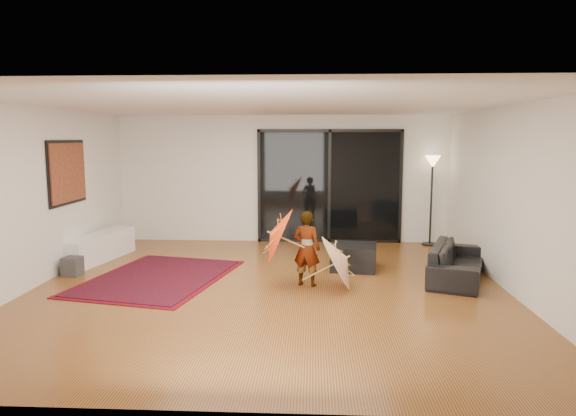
# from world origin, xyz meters

# --- Properties ---
(floor) EXTENTS (7.00, 7.00, 0.00)m
(floor) POSITION_xyz_m (0.00, 0.00, 0.00)
(floor) COLOR #946228
(floor) RESTS_ON ground
(ceiling) EXTENTS (7.00, 7.00, 0.00)m
(ceiling) POSITION_xyz_m (0.00, 0.00, 2.70)
(ceiling) COLOR white
(ceiling) RESTS_ON wall_back
(wall_back) EXTENTS (7.00, 0.00, 7.00)m
(wall_back) POSITION_xyz_m (0.00, 3.50, 1.35)
(wall_back) COLOR silver
(wall_back) RESTS_ON floor
(wall_front) EXTENTS (7.00, 0.00, 7.00)m
(wall_front) POSITION_xyz_m (0.00, -3.50, 1.35)
(wall_front) COLOR silver
(wall_front) RESTS_ON floor
(wall_left) EXTENTS (0.00, 7.00, 7.00)m
(wall_left) POSITION_xyz_m (-3.50, 0.00, 1.35)
(wall_left) COLOR silver
(wall_left) RESTS_ON floor
(wall_right) EXTENTS (0.00, 7.00, 7.00)m
(wall_right) POSITION_xyz_m (3.50, 0.00, 1.35)
(wall_right) COLOR silver
(wall_right) RESTS_ON floor
(sliding_door) EXTENTS (3.06, 0.07, 2.40)m
(sliding_door) POSITION_xyz_m (1.00, 3.47, 1.20)
(sliding_door) COLOR black
(sliding_door) RESTS_ON wall_back
(painting) EXTENTS (0.04, 1.28, 1.08)m
(painting) POSITION_xyz_m (-3.46, 1.00, 1.65)
(painting) COLOR black
(painting) RESTS_ON wall_left
(media_console) EXTENTS (0.77, 1.80, 0.48)m
(media_console) POSITION_xyz_m (-3.25, 1.59, 0.24)
(media_console) COLOR white
(media_console) RESTS_ON floor
(speaker) EXTENTS (0.29, 0.29, 0.31)m
(speaker) POSITION_xyz_m (-3.25, 0.53, 0.15)
(speaker) COLOR #424244
(speaker) RESTS_ON floor
(persian_rug) EXTENTS (2.47, 3.06, 0.02)m
(persian_rug) POSITION_xyz_m (-1.81, 0.45, 0.01)
(persian_rug) COLOR #5C0715
(persian_rug) RESTS_ON floor
(sofa) EXTENTS (1.34, 2.02, 0.55)m
(sofa) POSITION_xyz_m (2.95, 0.65, 0.27)
(sofa) COLOR black
(sofa) RESTS_ON floor
(ottoman) EXTENTS (0.83, 0.83, 0.42)m
(ottoman) POSITION_xyz_m (1.36, 1.19, 0.21)
(ottoman) COLOR black
(ottoman) RESTS_ON floor
(floor_lamp) EXTENTS (0.32, 0.32, 1.86)m
(floor_lamp) POSITION_xyz_m (3.10, 3.25, 1.47)
(floor_lamp) COLOR black
(floor_lamp) RESTS_ON floor
(child) EXTENTS (0.48, 0.39, 1.14)m
(child) POSITION_xyz_m (0.56, 0.16, 0.57)
(child) COLOR #999999
(child) RESTS_ON floor
(parasol_orange) EXTENTS (0.52, 0.92, 0.91)m
(parasol_orange) POSITION_xyz_m (0.01, 0.11, 0.73)
(parasol_orange) COLOR #F83B0D
(parasol_orange) RESTS_ON child
(parasol_white) EXTENTS (0.59, 0.89, 0.95)m
(parasol_white) POSITION_xyz_m (1.16, 0.01, 0.50)
(parasol_white) COLOR white
(parasol_white) RESTS_ON floor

